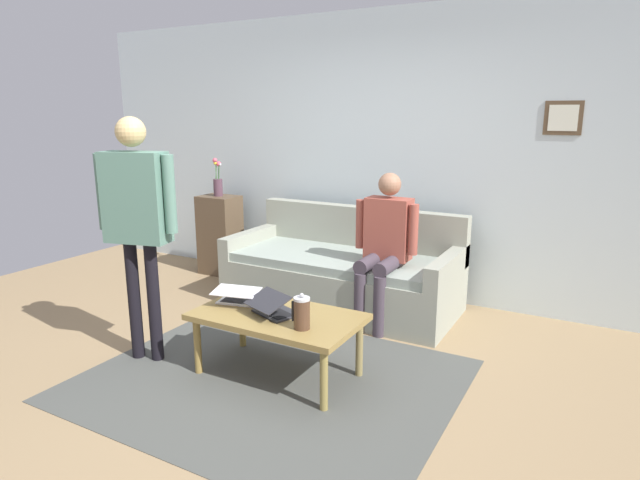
{
  "coord_description": "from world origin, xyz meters",
  "views": [
    {
      "loc": [
        -2.0,
        2.7,
        1.76
      ],
      "look_at": [
        -0.04,
        -0.82,
        0.8
      ],
      "focal_mm": 30.17,
      "sensor_mm": 36.0,
      "label": 1
    }
  ],
  "objects_px": {
    "laptop_left": "(274,308)",
    "person_standing": "(137,209)",
    "flower_vase": "(218,183)",
    "coffee_table": "(278,321)",
    "laptop_center": "(240,297)",
    "person_seated": "(384,240)",
    "couch": "(343,274)",
    "side_shelf": "(220,235)",
    "french_press": "(302,313)"
  },
  "relations": [
    {
      "from": "couch",
      "to": "laptop_center",
      "type": "height_order",
      "value": "couch"
    },
    {
      "from": "coffee_table",
      "to": "person_seated",
      "type": "bearing_deg",
      "value": -102.19
    },
    {
      "from": "couch",
      "to": "side_shelf",
      "type": "relative_size",
      "value": 2.4
    },
    {
      "from": "couch",
      "to": "laptop_left",
      "type": "xyz_separation_m",
      "value": [
        -0.21,
        1.46,
        0.18
      ]
    },
    {
      "from": "couch",
      "to": "side_shelf",
      "type": "bearing_deg",
      "value": -9.04
    },
    {
      "from": "french_press",
      "to": "person_standing",
      "type": "relative_size",
      "value": 0.13
    },
    {
      "from": "laptop_left",
      "to": "laptop_center",
      "type": "height_order",
      "value": "laptop_left"
    },
    {
      "from": "laptop_left",
      "to": "flower_vase",
      "type": "distance_m",
      "value": 2.6
    },
    {
      "from": "laptop_left",
      "to": "person_standing",
      "type": "height_order",
      "value": "person_standing"
    },
    {
      "from": "person_standing",
      "to": "coffee_table",
      "type": "bearing_deg",
      "value": -165.46
    },
    {
      "from": "laptop_center",
      "to": "person_seated",
      "type": "relative_size",
      "value": 0.3
    },
    {
      "from": "laptop_center",
      "to": "side_shelf",
      "type": "height_order",
      "value": "side_shelf"
    },
    {
      "from": "french_press",
      "to": "side_shelf",
      "type": "relative_size",
      "value": 0.27
    },
    {
      "from": "side_shelf",
      "to": "couch",
      "type": "bearing_deg",
      "value": 170.96
    },
    {
      "from": "laptop_left",
      "to": "flower_vase",
      "type": "height_order",
      "value": "flower_vase"
    },
    {
      "from": "laptop_left",
      "to": "person_standing",
      "type": "distance_m",
      "value": 1.17
    },
    {
      "from": "laptop_center",
      "to": "french_press",
      "type": "xyz_separation_m",
      "value": [
        -0.62,
        0.18,
        0.06
      ]
    },
    {
      "from": "coffee_table",
      "to": "person_seated",
      "type": "height_order",
      "value": "person_seated"
    },
    {
      "from": "couch",
      "to": "coffee_table",
      "type": "bearing_deg",
      "value": 99.0
    },
    {
      "from": "laptop_left",
      "to": "side_shelf",
      "type": "relative_size",
      "value": 0.43
    },
    {
      "from": "laptop_left",
      "to": "couch",
      "type": "bearing_deg",
      "value": -81.79
    },
    {
      "from": "coffee_table",
      "to": "laptop_center",
      "type": "relative_size",
      "value": 2.96
    },
    {
      "from": "coffee_table",
      "to": "laptop_center",
      "type": "height_order",
      "value": "laptop_center"
    },
    {
      "from": "laptop_center",
      "to": "french_press",
      "type": "distance_m",
      "value": 0.65
    },
    {
      "from": "laptop_left",
      "to": "laptop_center",
      "type": "distance_m",
      "value": 0.34
    },
    {
      "from": "person_standing",
      "to": "person_seated",
      "type": "distance_m",
      "value": 1.96
    },
    {
      "from": "couch",
      "to": "person_seated",
      "type": "relative_size",
      "value": 1.64
    },
    {
      "from": "laptop_center",
      "to": "side_shelf",
      "type": "xyz_separation_m",
      "value": [
        1.54,
        -1.66,
        -0.05
      ]
    },
    {
      "from": "coffee_table",
      "to": "side_shelf",
      "type": "bearing_deg",
      "value": -42.15
    },
    {
      "from": "coffee_table",
      "to": "side_shelf",
      "type": "xyz_separation_m",
      "value": [
        1.89,
        -1.71,
        0.04
      ]
    },
    {
      "from": "coffee_table",
      "to": "person_standing",
      "type": "height_order",
      "value": "person_standing"
    },
    {
      "from": "side_shelf",
      "to": "flower_vase",
      "type": "bearing_deg",
      "value": -15.65
    },
    {
      "from": "side_shelf",
      "to": "coffee_table",
      "type": "bearing_deg",
      "value": 137.85
    },
    {
      "from": "laptop_center",
      "to": "french_press",
      "type": "bearing_deg",
      "value": 163.55
    },
    {
      "from": "laptop_left",
      "to": "side_shelf",
      "type": "distance_m",
      "value": 2.55
    },
    {
      "from": "laptop_center",
      "to": "side_shelf",
      "type": "bearing_deg",
      "value": -47.16
    },
    {
      "from": "french_press",
      "to": "side_shelf",
      "type": "distance_m",
      "value": 2.84
    },
    {
      "from": "laptop_center",
      "to": "person_standing",
      "type": "bearing_deg",
      "value": 25.88
    },
    {
      "from": "flower_vase",
      "to": "french_press",
      "type": "bearing_deg",
      "value": 139.55
    },
    {
      "from": "person_standing",
      "to": "laptop_center",
      "type": "bearing_deg",
      "value": -154.12
    },
    {
      "from": "coffee_table",
      "to": "french_press",
      "type": "relative_size",
      "value": 4.79
    },
    {
      "from": "couch",
      "to": "laptop_left",
      "type": "distance_m",
      "value": 1.49
    },
    {
      "from": "laptop_left",
      "to": "person_standing",
      "type": "relative_size",
      "value": 0.22
    },
    {
      "from": "laptop_center",
      "to": "flower_vase",
      "type": "relative_size",
      "value": 0.91
    },
    {
      "from": "coffee_table",
      "to": "laptop_center",
      "type": "xyz_separation_m",
      "value": [
        0.35,
        -0.05,
        0.09
      ]
    },
    {
      "from": "coffee_table",
      "to": "person_standing",
      "type": "relative_size",
      "value": 0.65
    },
    {
      "from": "laptop_left",
      "to": "flower_vase",
      "type": "relative_size",
      "value": 0.91
    },
    {
      "from": "flower_vase",
      "to": "person_standing",
      "type": "bearing_deg",
      "value": 114.94
    },
    {
      "from": "side_shelf",
      "to": "person_seated",
      "type": "height_order",
      "value": "person_seated"
    },
    {
      "from": "laptop_left",
      "to": "side_shelf",
      "type": "bearing_deg",
      "value": -42.71
    }
  ]
}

